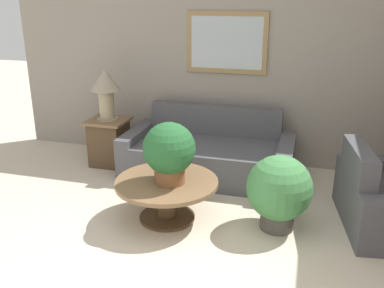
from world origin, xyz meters
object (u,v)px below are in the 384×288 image
(couch_main, at_px, (209,155))
(table_lamp, at_px, (106,87))
(coffee_table, at_px, (167,191))
(potted_plant_floor, at_px, (279,190))
(potted_plant_on_table, at_px, (169,151))
(side_table, at_px, (109,141))

(couch_main, distance_m, table_lamp, 1.55)
(coffee_table, xyz_separation_m, potted_plant_floor, (1.08, 0.11, 0.10))
(couch_main, bearing_deg, potted_plant_on_table, -94.27)
(coffee_table, relative_size, side_table, 1.66)
(coffee_table, distance_m, potted_plant_floor, 1.09)
(couch_main, relative_size, potted_plant_floor, 2.78)
(table_lamp, bearing_deg, side_table, 90.00)
(table_lamp, relative_size, potted_plant_on_table, 1.08)
(couch_main, relative_size, side_table, 3.35)
(couch_main, distance_m, side_table, 1.34)
(couch_main, bearing_deg, potted_plant_floor, -48.99)
(side_table, distance_m, table_lamp, 0.72)
(side_table, bearing_deg, potted_plant_floor, -25.29)
(side_table, relative_size, potted_plant_on_table, 1.02)
(coffee_table, relative_size, potted_plant_on_table, 1.70)
(table_lamp, bearing_deg, coffee_table, -44.57)
(potted_plant_floor, bearing_deg, potted_plant_on_table, -172.24)
(side_table, distance_m, potted_plant_on_table, 1.80)
(potted_plant_on_table, distance_m, potted_plant_floor, 1.09)
(table_lamp, height_order, potted_plant_floor, table_lamp)
(side_table, bearing_deg, couch_main, 0.14)
(couch_main, bearing_deg, side_table, -179.86)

